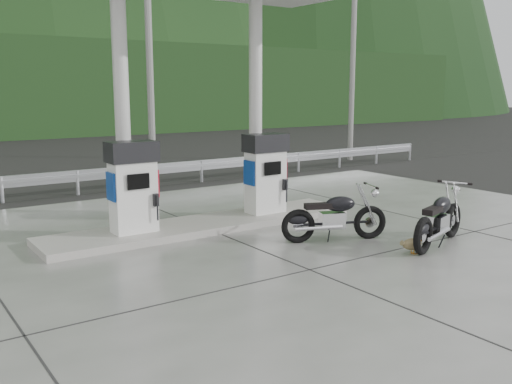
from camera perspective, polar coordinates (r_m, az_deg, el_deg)
ground at (r=10.31m, az=1.80°, el=-6.47°), size 160.00×160.00×0.00m
forecourt_apron at (r=10.31m, az=1.80°, el=-6.42°), size 18.00×14.00×0.02m
pump_island at (r=12.32m, az=-5.13°, el=-3.26°), size 7.00×1.40×0.15m
gas_pump_left at (r=11.44m, az=-12.20°, el=0.48°), size 0.95×0.55×1.80m
gas_pump_right at (r=12.98m, az=0.96°, el=1.87°), size 0.95×0.55×1.80m
canopy_column_left at (r=11.65m, az=-13.26°, el=8.54°), size 0.30×0.30×5.00m
canopy_column_right at (r=13.17m, az=-0.05°, el=8.98°), size 0.30×0.30×5.00m
guardrail at (r=17.13m, az=-14.29°, el=2.40°), size 26.00×0.16×1.42m
road at (r=20.52m, az=-17.64°, el=1.50°), size 60.00×7.00×0.01m
utility_pole_b at (r=19.16m, az=-10.61°, el=13.21°), size 0.22×0.22×8.00m
utility_pole_c at (r=24.28m, az=9.64°, el=12.60°), size 0.22×0.22×8.00m
motorcycle_left at (r=11.28m, az=7.87°, el=-2.48°), size 2.11×1.35×0.95m
motorcycle_right at (r=11.40m, az=17.83°, el=-2.66°), size 2.20×1.27×0.99m
duck at (r=10.73m, az=15.34°, el=-5.06°), size 0.51×0.22×0.36m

